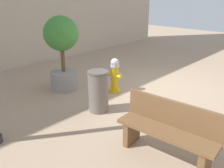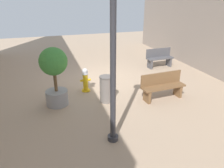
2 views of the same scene
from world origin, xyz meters
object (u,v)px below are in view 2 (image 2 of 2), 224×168
at_px(bench_far, 162,86).
at_px(fire_hydrant, 85,80).
at_px(bench_near, 159,58).
at_px(planter_tree, 54,72).
at_px(street_lamp, 113,42).
at_px(trash_bin, 106,89).

bearing_deg(bench_far, fire_hydrant, -30.50).
bearing_deg(bench_near, planter_tree, 26.31).
relative_size(bench_near, planter_tree, 0.71).
bearing_deg(bench_near, fire_hydrant, 23.49).
xyz_separation_m(bench_far, street_lamp, (2.46, 1.81, 2.09)).
height_order(planter_tree, trash_bin, planter_tree).
relative_size(fire_hydrant, planter_tree, 0.46).
bearing_deg(fire_hydrant, bench_far, 149.50).
bearing_deg(bench_near, trash_bin, 38.42).
height_order(fire_hydrant, bench_far, bench_far).
xyz_separation_m(fire_hydrant, planter_tree, (1.16, 0.83, 0.73)).
xyz_separation_m(bench_near, trash_bin, (3.73, 2.96, -0.01)).
distance_m(bench_near, street_lamp, 6.95).
distance_m(fire_hydrant, planter_tree, 1.60).
relative_size(bench_near, street_lamp, 0.34).
height_order(bench_near, bench_far, same).
xyz_separation_m(planter_tree, street_lamp, (-1.21, 2.47, 1.39)).
distance_m(street_lamp, trash_bin, 3.07).
bearing_deg(bench_far, trash_bin, -10.42).
bearing_deg(bench_far, bench_near, -117.44).
bearing_deg(planter_tree, fire_hydrant, -144.46).
relative_size(fire_hydrant, bench_far, 0.56).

